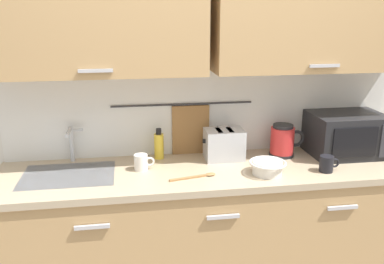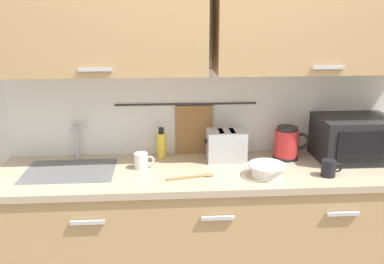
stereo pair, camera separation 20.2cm
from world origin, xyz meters
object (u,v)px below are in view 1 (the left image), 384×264
Objects in this scene: electric_kettle at (283,141)px; wooden_spoon at (198,176)px; mixing_bowl at (268,167)px; dish_soap_bottle at (159,145)px; mug_near_sink at (141,162)px; toaster at (224,144)px; microwave at (346,134)px; mug_by_kettle at (327,164)px.

electric_kettle is 0.82× the size of wooden_spoon.
mixing_bowl is at bearing -124.64° from electric_kettle.
electric_kettle is at bearing -5.25° from dish_soap_bottle.
toaster is at bearing 12.11° from mug_near_sink.
dish_soap_bottle is 1.63× the size of mug_near_sink.
mug_near_sink is 0.44× the size of wooden_spoon.
mixing_bowl is (-0.20, -0.29, -0.06)m from electric_kettle.
toaster is at bearing 177.42° from microwave.
mug_near_sink is 0.73m from mixing_bowl.
dish_soap_bottle is 1.63× the size of mug_by_kettle.
dish_soap_bottle is at bearing 119.50° from wooden_spoon.
microwave reaches higher than toaster.
microwave is at bearing 13.19° from wooden_spoon.
microwave is 2.15× the size of mixing_bowl.
dish_soap_bottle is 0.92× the size of mixing_bowl.
wooden_spoon is (0.19, -0.34, -0.08)m from dish_soap_bottle.
wooden_spoon is (-0.40, 0.01, -0.04)m from mixing_bowl.
mug_by_kettle is at bearing -62.65° from electric_kettle.
toaster is 2.13× the size of mug_by_kettle.
dish_soap_bottle is at bearing 174.91° from microwave.
dish_soap_bottle is 0.40m from wooden_spoon.
mixing_bowl is at bearing -13.82° from mug_near_sink.
electric_kettle is 0.39m from toaster.
mixing_bowl is 0.35m from toaster.
dish_soap_bottle is 0.22m from mug_near_sink.
mixing_bowl is 0.40m from wooden_spoon.
mug_by_kettle is at bearing -29.24° from toaster.
microwave is at bearing 3.29° from mug_near_sink.
mixing_bowl is at bearing -2.07° from wooden_spoon.
electric_kettle is 1.16× the size of dish_soap_bottle.
electric_kettle is 0.35m from mixing_bowl.
wooden_spoon is at bearing 177.63° from mug_by_kettle.
toaster is at bearing 150.76° from mug_by_kettle.
toaster is 0.36m from wooden_spoon.
electric_kettle reaches higher than mug_by_kettle.
mixing_bowl is (-0.61, -0.25, -0.09)m from microwave.
wooden_spoon is (-1.01, -0.24, -0.13)m from microwave.
electric_kettle is at bearing 175.24° from microwave.
microwave is 1.67× the size of wooden_spoon.
mixing_bowl is at bearing -31.11° from dish_soap_bottle.
mug_near_sink is 0.54m from toaster.
electric_kettle is 1.89× the size of mug_near_sink.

